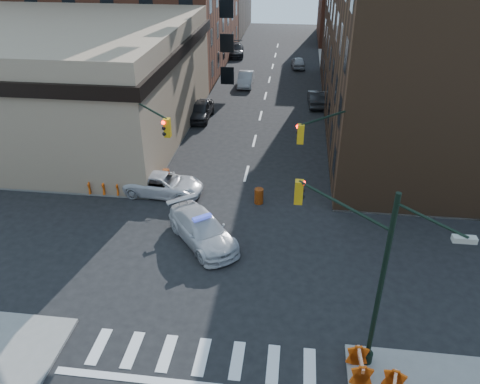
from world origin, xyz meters
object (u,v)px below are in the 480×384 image
(police_car, at_px, (202,230))
(barricade_nw_a, at_px, (98,187))
(pedestrian_a, at_px, (130,181))
(pickup, at_px, (164,184))
(parked_car_wfar, at_px, (246,79))
(barrel_bank, at_px, (166,175))
(parked_car_wnear, at_px, (200,110))
(pedestrian_b, at_px, (63,168))
(barrel_road, at_px, (259,196))
(parked_car_enear, at_px, (316,98))

(police_car, relative_size, barricade_nw_a, 4.45)
(police_car, xyz_separation_m, pedestrian_a, (-5.81, 4.67, 0.26))
(pickup, distance_m, pedestrian_a, 2.26)
(barricade_nw_a, bearing_deg, parked_car_wfar, 69.63)
(pickup, height_order, barrel_bank, pickup)
(pickup, bearing_deg, police_car, -140.32)
(parked_car_wnear, distance_m, barrel_bank, 12.32)
(pedestrian_b, distance_m, barrel_road, 13.99)
(parked_car_wnear, bearing_deg, pedestrian_a, -96.07)
(pickup, xyz_separation_m, parked_car_wfar, (2.65, 25.02, 0.02))
(police_car, distance_m, parked_car_wnear, 19.59)
(barrel_bank, bearing_deg, pedestrian_b, -173.66)
(pickup, bearing_deg, barrel_bank, 15.21)
(parked_car_wfar, xyz_separation_m, barrel_road, (3.76, -25.42, -0.24))
(parked_car_enear, bearing_deg, parked_car_wfar, -39.86)
(pedestrian_b, xyz_separation_m, barrel_bank, (7.15, 0.80, -0.52))
(barricade_nw_a, bearing_deg, pickup, 3.81)
(pedestrian_a, distance_m, pedestrian_b, 5.49)
(barrel_road, bearing_deg, pedestrian_b, 174.20)
(barrel_road, distance_m, barricade_nw_a, 10.76)
(pedestrian_a, xyz_separation_m, barrel_bank, (1.85, 2.20, -0.63))
(parked_car_wfar, xyz_separation_m, pedestrian_a, (-4.85, -25.41, 0.32))
(police_car, xyz_separation_m, pedestrian_b, (-11.12, 6.08, 0.15))
(parked_car_wnear, bearing_deg, parked_car_wfar, 75.79)
(pickup, relative_size, barrel_road, 5.12)
(police_car, distance_m, parked_car_enear, 25.25)
(barrel_bank, distance_m, barricade_nw_a, 4.72)
(pedestrian_a, xyz_separation_m, barrel_road, (8.60, -0.01, -0.56))
(parked_car_wnear, xyz_separation_m, barrel_bank, (0.00, -12.31, -0.38))
(parked_car_wfar, xyz_separation_m, parked_car_enear, (7.77, -5.77, -0.01))
(parked_car_wnear, height_order, parked_car_wfar, parked_car_wnear)
(police_car, relative_size, pickup, 1.07)
(parked_car_wfar, relative_size, parked_car_enear, 1.02)
(pickup, distance_m, pedestrian_b, 7.58)
(parked_car_enear, distance_m, barricade_nw_a, 24.81)
(police_car, bearing_deg, parked_car_wfar, 53.50)
(pickup, bearing_deg, pedestrian_b, 86.42)
(pickup, bearing_deg, parked_car_wnear, 5.61)
(parked_car_wnear, relative_size, barricade_nw_a, 3.83)
(parked_car_wnear, relative_size, barrel_road, 4.70)
(pickup, relative_size, barrel_bank, 5.97)
(pedestrian_b, xyz_separation_m, barrel_road, (13.91, -1.41, -0.44))
(parked_car_wnear, distance_m, parked_car_enear, 11.93)
(parked_car_wnear, bearing_deg, barrel_bank, -88.82)
(pedestrian_a, bearing_deg, barricade_nw_a, -154.10)
(pedestrian_a, height_order, barrel_bank, pedestrian_a)
(police_car, height_order, parked_car_wnear, parked_car_wnear)
(pickup, bearing_deg, barricade_nw_a, 103.12)
(pedestrian_a, xyz_separation_m, pedestrian_b, (-5.31, 1.41, -0.11))
(parked_car_enear, distance_m, barrel_road, 20.05)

